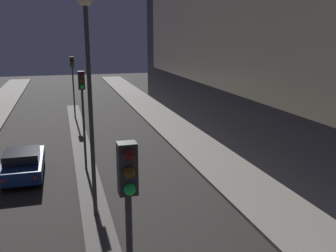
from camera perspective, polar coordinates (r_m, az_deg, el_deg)
The scene contains 6 objects.
median_strip at distance 22.05m, azimuth -12.72°, elevation -4.78°, with size 1.11×33.53×0.15m.
traffic_light_near at distance 6.66m, azimuth -5.96°, elevation -14.01°, with size 0.32×0.42×5.07m.
traffic_light_mid at distance 19.06m, azimuth -12.90°, elevation 4.02°, with size 0.32×0.42×5.07m.
traffic_light_far at distance 32.11m, azimuth -14.33°, elevation 7.76°, with size 0.32×0.42×5.07m.
street_lamp at distance 13.69m, azimuth -12.08°, elevation 9.80°, with size 0.58×0.58×8.32m.
car_left_lane at distance 20.02m, azimuth -21.22°, elevation -5.29°, with size 1.89×4.32×1.44m.
Camera 1 is at (-0.97, -3.17, 6.93)m, focal length 40.00 mm.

